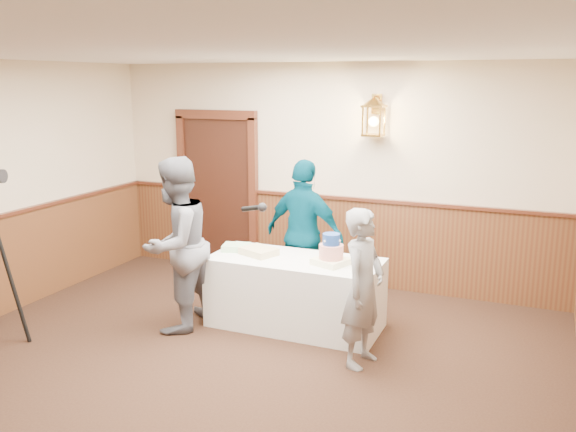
# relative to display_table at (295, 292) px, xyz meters

# --- Properties ---
(ground) EXTENTS (7.00, 7.00, 0.00)m
(ground) POSITION_rel_display_table_xyz_m (-0.18, -1.90, -0.38)
(ground) COLOR black
(ground) RESTS_ON ground
(room_shell) EXTENTS (6.02, 7.02, 2.81)m
(room_shell) POSITION_rel_display_table_xyz_m (-0.23, -1.45, 1.15)
(room_shell) COLOR beige
(room_shell) RESTS_ON ground
(display_table) EXTENTS (1.80, 0.80, 0.75)m
(display_table) POSITION_rel_display_table_xyz_m (0.00, 0.00, 0.00)
(display_table) COLOR white
(display_table) RESTS_ON ground
(tiered_cake) EXTENTS (0.40, 0.40, 0.32)m
(tiered_cake) POSITION_rel_display_table_xyz_m (0.41, -0.05, 0.50)
(tiered_cake) COLOR #FFFAC6
(tiered_cake) RESTS_ON display_table
(sheet_cake_yellow) EXTENTS (0.44, 0.39, 0.07)m
(sheet_cake_yellow) POSITION_rel_display_table_xyz_m (-0.42, -0.01, 0.41)
(sheet_cake_yellow) COLOR #E5D389
(sheet_cake_yellow) RESTS_ON display_table
(sheet_cake_green) EXTENTS (0.34, 0.30, 0.07)m
(sheet_cake_green) POSITION_rel_display_table_xyz_m (-0.72, 0.05, 0.41)
(sheet_cake_green) COLOR #9FE19F
(sheet_cake_green) RESTS_ON display_table
(interviewer) EXTENTS (1.53, 0.94, 1.83)m
(interviewer) POSITION_rel_display_table_xyz_m (-1.12, -0.52, 0.54)
(interviewer) COLOR slate
(interviewer) RESTS_ON ground
(baker) EXTENTS (0.44, 0.59, 1.48)m
(baker) POSITION_rel_display_table_xyz_m (0.90, -0.58, 0.36)
(baker) COLOR gray
(baker) RESTS_ON ground
(assistant_p) EXTENTS (1.07, 0.63, 1.72)m
(assistant_p) POSITION_rel_display_table_xyz_m (-0.13, 0.60, 0.48)
(assistant_p) COLOR #013D51
(assistant_p) RESTS_ON ground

